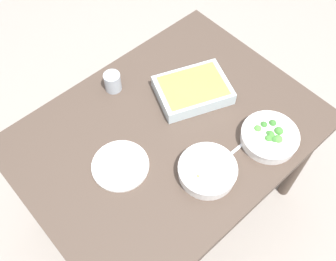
{
  "coord_description": "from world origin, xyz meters",
  "views": [
    {
      "loc": [
        -0.57,
        -0.64,
        2.06
      ],
      "look_at": [
        0.0,
        0.0,
        0.74
      ],
      "focal_mm": 41.42,
      "sensor_mm": 36.0,
      "label": 1
    }
  ],
  "objects_px": {
    "drink_cup": "(113,82)",
    "side_plate": "(121,166)",
    "fork_on_table": "(240,146)",
    "baking_dish": "(193,90)",
    "broccoli_bowl": "(270,136)",
    "stew_bowl": "(207,170)",
    "spoon_by_stew": "(195,171)"
  },
  "relations": [
    {
      "from": "stew_bowl",
      "to": "side_plate",
      "type": "relative_size",
      "value": 1.01
    },
    {
      "from": "fork_on_table",
      "to": "side_plate",
      "type": "bearing_deg",
      "value": 149.0
    },
    {
      "from": "side_plate",
      "to": "baking_dish",
      "type": "bearing_deg",
      "value": 9.13
    },
    {
      "from": "broccoli_bowl",
      "to": "spoon_by_stew",
      "type": "relative_size",
      "value": 1.49
    },
    {
      "from": "drink_cup",
      "to": "side_plate",
      "type": "distance_m",
      "value": 0.39
    },
    {
      "from": "spoon_by_stew",
      "to": "fork_on_table",
      "type": "xyz_separation_m",
      "value": [
        0.21,
        -0.04,
        -0.0
      ]
    },
    {
      "from": "drink_cup",
      "to": "spoon_by_stew",
      "type": "distance_m",
      "value": 0.53
    },
    {
      "from": "drink_cup",
      "to": "side_plate",
      "type": "relative_size",
      "value": 0.39
    },
    {
      "from": "stew_bowl",
      "to": "fork_on_table",
      "type": "relative_size",
      "value": 1.26
    },
    {
      "from": "baking_dish",
      "to": "fork_on_table",
      "type": "bearing_deg",
      "value": -97.88
    },
    {
      "from": "stew_bowl",
      "to": "spoon_by_stew",
      "type": "bearing_deg",
      "value": 124.94
    },
    {
      "from": "stew_bowl",
      "to": "drink_cup",
      "type": "xyz_separation_m",
      "value": [
        -0.0,
        0.57,
        0.01
      ]
    },
    {
      "from": "side_plate",
      "to": "fork_on_table",
      "type": "distance_m",
      "value": 0.47
    },
    {
      "from": "drink_cup",
      "to": "spoon_by_stew",
      "type": "xyz_separation_m",
      "value": [
        -0.02,
        -0.53,
        -0.03
      ]
    },
    {
      "from": "stew_bowl",
      "to": "drink_cup",
      "type": "height_order",
      "value": "drink_cup"
    },
    {
      "from": "side_plate",
      "to": "fork_on_table",
      "type": "xyz_separation_m",
      "value": [
        0.4,
        -0.24,
        -0.0
      ]
    },
    {
      "from": "side_plate",
      "to": "broccoli_bowl",
      "type": "bearing_deg",
      "value": -30.3
    },
    {
      "from": "side_plate",
      "to": "spoon_by_stew",
      "type": "height_order",
      "value": "side_plate"
    },
    {
      "from": "drink_cup",
      "to": "fork_on_table",
      "type": "distance_m",
      "value": 0.6
    },
    {
      "from": "stew_bowl",
      "to": "baking_dish",
      "type": "height_order",
      "value": "same"
    },
    {
      "from": "broccoli_bowl",
      "to": "drink_cup",
      "type": "distance_m",
      "value": 0.69
    },
    {
      "from": "stew_bowl",
      "to": "side_plate",
      "type": "height_order",
      "value": "stew_bowl"
    },
    {
      "from": "baking_dish",
      "to": "side_plate",
      "type": "xyz_separation_m",
      "value": [
        -0.45,
        -0.07,
        -0.03
      ]
    },
    {
      "from": "baking_dish",
      "to": "side_plate",
      "type": "relative_size",
      "value": 1.64
    },
    {
      "from": "broccoli_bowl",
      "to": "drink_cup",
      "type": "height_order",
      "value": "drink_cup"
    },
    {
      "from": "broccoli_bowl",
      "to": "baking_dish",
      "type": "bearing_deg",
      "value": 99.55
    },
    {
      "from": "broccoli_bowl",
      "to": "side_plate",
      "type": "xyz_separation_m",
      "value": [
        -0.51,
        0.3,
        -0.02
      ]
    },
    {
      "from": "fork_on_table",
      "to": "baking_dish",
      "type": "bearing_deg",
      "value": 82.12
    },
    {
      "from": "stew_bowl",
      "to": "fork_on_table",
      "type": "distance_m",
      "value": 0.19
    },
    {
      "from": "stew_bowl",
      "to": "baking_dish",
      "type": "bearing_deg",
      "value": 54.02
    },
    {
      "from": "stew_bowl",
      "to": "side_plate",
      "type": "distance_m",
      "value": 0.33
    },
    {
      "from": "drink_cup",
      "to": "spoon_by_stew",
      "type": "bearing_deg",
      "value": -92.16
    }
  ]
}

